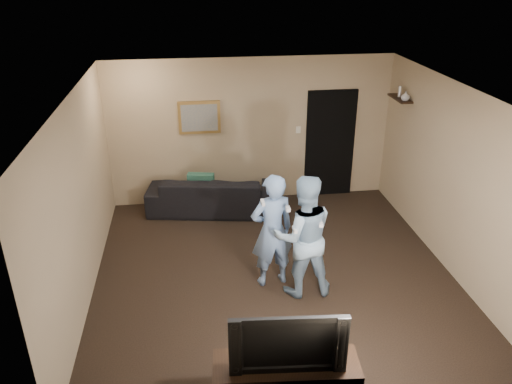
{
  "coord_description": "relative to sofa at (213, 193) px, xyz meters",
  "views": [
    {
      "loc": [
        -1.07,
        -5.89,
        4.09
      ],
      "look_at": [
        -0.22,
        0.3,
        1.15
      ],
      "focal_mm": 35.0,
      "sensor_mm": 36.0,
      "label": 1
    }
  ],
  "objects": [
    {
      "name": "wall_right",
      "position": [
        3.24,
        -2.09,
        0.97
      ],
      "size": [
        0.04,
        5.0,
        2.6
      ],
      "primitive_type": "cube",
      "color": "tan",
      "rests_on": "ground"
    },
    {
      "name": "doorway",
      "position": [
        2.19,
        0.38,
        0.67
      ],
      "size": [
        0.9,
        0.06,
        2.0
      ],
      "primitive_type": "cube",
      "color": "black",
      "rests_on": "ground"
    },
    {
      "name": "wall_shelf",
      "position": [
        3.13,
        -0.29,
        1.66
      ],
      "size": [
        0.2,
        0.6,
        0.03
      ],
      "primitive_type": "cube",
      "color": "black",
      "rests_on": "wall_right"
    },
    {
      "name": "shelf_vase",
      "position": [
        3.13,
        -0.48,
        1.75
      ],
      "size": [
        0.17,
        0.17,
        0.15
      ],
      "primitive_type": "imported",
      "rotation": [
        0.0,
        0.0,
        0.27
      ],
      "color": "silver",
      "rests_on": "wall_shelf"
    },
    {
      "name": "wii_player_right",
      "position": [
        1.03,
        -2.55,
        0.52
      ],
      "size": [
        0.82,
        0.64,
        1.68
      ],
      "color": "#90B5D2",
      "rests_on": "ground"
    },
    {
      "name": "sofa",
      "position": [
        0.0,
        0.0,
        0.0
      ],
      "size": [
        2.35,
        1.24,
        0.65
      ],
      "primitive_type": "imported",
      "rotation": [
        0.0,
        0.0,
        2.97
      ],
      "color": "black",
      "rests_on": "ground"
    },
    {
      "name": "shelf_figurine",
      "position": [
        3.13,
        -0.25,
        1.77
      ],
      "size": [
        0.06,
        0.06,
        0.18
      ],
      "primitive_type": "cylinder",
      "color": "silver",
      "rests_on": "wall_shelf"
    },
    {
      "name": "wall_back",
      "position": [
        0.74,
        0.41,
        0.97
      ],
      "size": [
        5.0,
        0.04,
        2.6
      ],
      "primitive_type": "cube",
      "color": "tan",
      "rests_on": "ground"
    },
    {
      "name": "ground",
      "position": [
        0.74,
        -2.09,
        -0.33
      ],
      "size": [
        5.0,
        5.0,
        0.0
      ],
      "primitive_type": "plane",
      "color": "black",
      "rests_on": "ground"
    },
    {
      "name": "throw_pillow",
      "position": [
        -0.2,
        0.0,
        0.15
      ],
      "size": [
        0.48,
        0.23,
        0.46
      ],
      "primitive_type": "cube",
      "rotation": [
        0.0,
        0.0,
        -0.2
      ],
      "color": "#1A4E41",
      "rests_on": "sofa"
    },
    {
      "name": "light_switch",
      "position": [
        1.59,
        0.39,
        0.97
      ],
      "size": [
        0.08,
        0.02,
        0.12
      ],
      "primitive_type": "cube",
      "color": "silver",
      "rests_on": "wall_back"
    },
    {
      "name": "ceiling",
      "position": [
        0.74,
        -2.09,
        2.27
      ],
      "size": [
        5.0,
        5.0,
        0.04
      ],
      "primitive_type": "cube",
      "color": "silver",
      "rests_on": "wall_back"
    },
    {
      "name": "wii_player_left",
      "position": [
        0.67,
        -2.3,
        0.48
      ],
      "size": [
        0.65,
        0.54,
        1.62
      ],
      "color": "#7396C8",
      "rests_on": "ground"
    },
    {
      "name": "television",
      "position": [
        0.47,
        -4.36,
        0.5
      ],
      "size": [
        1.12,
        0.24,
        0.64
      ],
      "primitive_type": "imported",
      "rotation": [
        0.0,
        0.0,
        -0.09
      ],
      "color": "black",
      "rests_on": "tv_console"
    },
    {
      "name": "wall_left",
      "position": [
        -1.76,
        -2.09,
        0.97
      ],
      "size": [
        0.04,
        5.0,
        2.6
      ],
      "primitive_type": "cube",
      "color": "tan",
      "rests_on": "ground"
    },
    {
      "name": "wall_front",
      "position": [
        0.74,
        -4.59,
        0.97
      ],
      "size": [
        5.0,
        0.04,
        2.6
      ],
      "primitive_type": "cube",
      "color": "tan",
      "rests_on": "ground"
    },
    {
      "name": "tv_console",
      "position": [
        0.47,
        -4.36,
        -0.08
      ],
      "size": [
        1.47,
        0.59,
        0.51
      ],
      "primitive_type": "cube",
      "rotation": [
        0.0,
        0.0,
        -0.09
      ],
      "color": "black",
      "rests_on": "ground"
    },
    {
      "name": "painting_frame",
      "position": [
        -0.16,
        0.39,
        1.27
      ],
      "size": [
        0.72,
        0.05,
        0.57
      ],
      "primitive_type": "cube",
      "color": "olive",
      "rests_on": "wall_back"
    },
    {
      "name": "painting_canvas",
      "position": [
        -0.16,
        0.36,
        1.27
      ],
      "size": [
        0.62,
        0.01,
        0.47
      ],
      "primitive_type": "cube",
      "color": "slate",
      "rests_on": "painting_frame"
    }
  ]
}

